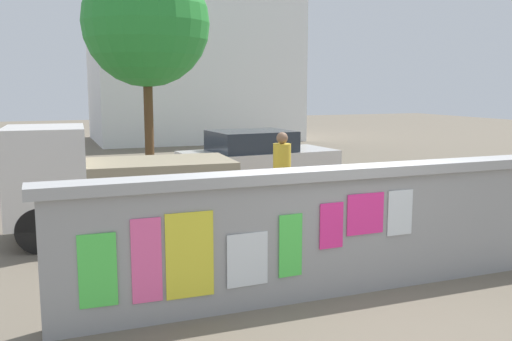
% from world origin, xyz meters
% --- Properties ---
extents(ground, '(60.00, 60.00, 0.00)m').
position_xyz_m(ground, '(0.00, 8.00, 0.00)').
color(ground, '#6B6051').
extents(poster_wall, '(6.97, 0.42, 1.54)m').
position_xyz_m(poster_wall, '(-0.01, -0.00, 0.79)').
color(poster_wall, '#969696').
rests_on(poster_wall, ground).
extents(auto_rickshaw_truck, '(3.68, 1.71, 1.85)m').
position_xyz_m(auto_rickshaw_truck, '(-2.24, 3.63, 0.90)').
color(auto_rickshaw_truck, black).
rests_on(auto_rickshaw_truck, ground).
extents(car_parked, '(3.93, 2.01, 1.40)m').
position_xyz_m(car_parked, '(1.70, 7.11, 0.73)').
color(car_parked, black).
rests_on(car_parked, ground).
extents(motorcycle, '(1.87, 0.68, 0.87)m').
position_xyz_m(motorcycle, '(1.78, 2.61, 0.46)').
color(motorcycle, black).
rests_on(motorcycle, ground).
extents(bicycle_near, '(1.71, 0.44, 0.95)m').
position_xyz_m(bicycle_near, '(0.67, 1.08, 0.36)').
color(bicycle_near, black).
rests_on(bicycle_near, ground).
extents(person_walking, '(0.48, 0.48, 1.62)m').
position_xyz_m(person_walking, '(0.99, 3.97, 0.99)').
color(person_walking, yellow).
rests_on(person_walking, ground).
extents(tree_roadside, '(3.66, 3.66, 6.11)m').
position_xyz_m(tree_roadside, '(-0.26, 10.85, 4.27)').
color(tree_roadside, brown).
rests_on(tree_roadside, ground).
extents(building_background, '(9.32, 6.12, 7.61)m').
position_xyz_m(building_background, '(3.55, 20.05, 3.82)').
color(building_background, white).
rests_on(building_background, ground).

